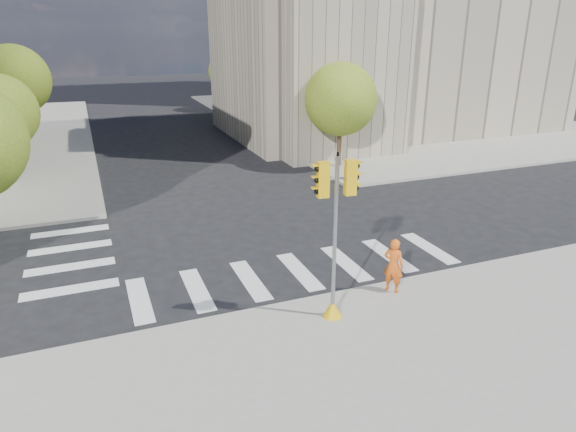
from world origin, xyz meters
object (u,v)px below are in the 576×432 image
(photographer, at_px, (393,265))
(traffic_signal, at_px, (334,251))
(lamp_near, at_px, (319,83))
(lamp_far, at_px, (252,68))

(photographer, bearing_deg, traffic_signal, 68.62)
(lamp_near, distance_m, lamp_far, 14.00)
(lamp_near, height_order, lamp_far, same)
(traffic_signal, relative_size, photographer, 2.74)
(lamp_near, bearing_deg, lamp_far, 90.00)
(lamp_near, relative_size, photographer, 4.61)
(traffic_signal, distance_m, photographer, 2.77)
(traffic_signal, bearing_deg, lamp_near, 72.53)
(traffic_signal, bearing_deg, photographer, 21.87)
(photographer, bearing_deg, lamp_near, -55.01)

